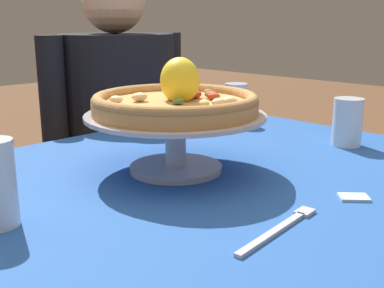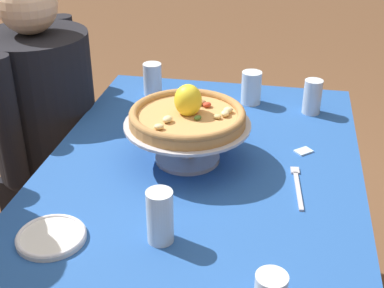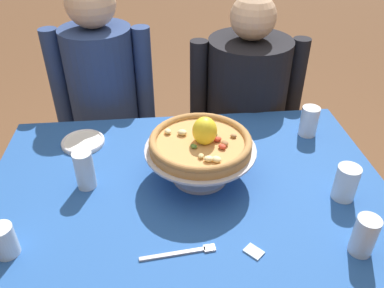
% 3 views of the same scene
% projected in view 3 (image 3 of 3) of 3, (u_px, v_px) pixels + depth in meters
% --- Properties ---
extents(dining_table, '(1.32, 0.91, 0.73)m').
position_uv_depth(dining_table, '(188.00, 208.00, 1.34)').
color(dining_table, olive).
rests_on(dining_table, ground).
extents(pizza_stand, '(0.36, 0.36, 0.12)m').
position_uv_depth(pizza_stand, '(200.00, 157.00, 1.28)').
color(pizza_stand, '#B7B7C1').
rests_on(pizza_stand, dining_table).
extents(pizza, '(0.33, 0.33, 0.11)m').
position_uv_depth(pizza, '(201.00, 141.00, 1.24)').
color(pizza, tan).
rests_on(pizza, pizza_stand).
extents(water_glass_front_left, '(0.06, 0.06, 0.10)m').
position_uv_depth(water_glass_front_left, '(5.00, 242.00, 1.03)').
color(water_glass_front_left, silver).
rests_on(water_glass_front_left, dining_table).
extents(water_glass_side_right, '(0.07, 0.07, 0.12)m').
position_uv_depth(water_glass_side_right, '(346.00, 184.00, 1.21)').
color(water_glass_side_right, silver).
rests_on(water_glass_side_right, dining_table).
extents(water_glass_front_right, '(0.06, 0.06, 0.12)m').
position_uv_depth(water_glass_front_right, '(364.00, 238.00, 1.03)').
color(water_glass_front_right, silver).
rests_on(water_glass_front_right, dining_table).
extents(water_glass_back_right, '(0.07, 0.07, 0.12)m').
position_uv_depth(water_glass_back_right, '(309.00, 122.00, 1.51)').
color(water_glass_back_right, white).
rests_on(water_glass_back_right, dining_table).
extents(water_glass_side_left, '(0.06, 0.06, 0.13)m').
position_uv_depth(water_glass_side_left, '(85.00, 172.00, 1.25)').
color(water_glass_side_left, silver).
rests_on(water_glass_side_left, dining_table).
extents(side_plate, '(0.16, 0.16, 0.02)m').
position_uv_depth(side_plate, '(83.00, 142.00, 1.48)').
color(side_plate, white).
rests_on(side_plate, dining_table).
extents(dinner_fork, '(0.21, 0.04, 0.01)m').
position_uv_depth(dinner_fork, '(182.00, 253.00, 1.05)').
color(dinner_fork, '#B7B7C1').
rests_on(dinner_fork, dining_table).
extents(sugar_packet, '(0.06, 0.06, 0.00)m').
position_uv_depth(sugar_packet, '(254.00, 252.00, 1.05)').
color(sugar_packet, silver).
rests_on(sugar_packet, dining_table).
extents(diner_left, '(0.47, 0.33, 1.26)m').
position_uv_depth(diner_left, '(107.00, 119.00, 1.89)').
color(diner_left, gray).
rests_on(diner_left, ground).
extents(diner_right, '(0.54, 0.39, 1.19)m').
position_uv_depth(diner_right, '(244.00, 118.00, 1.91)').
color(diner_right, black).
rests_on(diner_right, ground).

